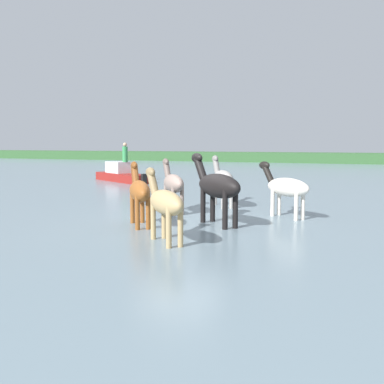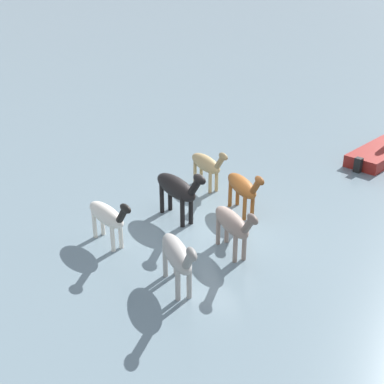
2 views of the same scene
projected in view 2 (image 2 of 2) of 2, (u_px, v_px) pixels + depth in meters
The scene contains 7 objects.
ground_plane at pixel (213, 226), 16.77m from camera, with size 192.00×192.00×0.00m, color slate.
horse_chestnut_trailing at pixel (108, 216), 15.38m from camera, with size 2.03×1.56×1.73m.
horse_dun_straggler at pixel (233, 224), 14.88m from camera, with size 1.74×2.01×1.80m.
horse_dark_mare at pixel (243, 187), 17.17m from camera, with size 1.68×2.03×1.78m.
horse_mid_herd at pixel (177, 188), 16.73m from camera, with size 2.28×1.97×2.03m.
horse_pinto_flank at pixel (178, 255), 13.29m from camera, with size 1.67×2.18×1.86m.
horse_rear_stallion at pixel (207, 164), 19.04m from camera, with size 1.86×1.75×1.72m.
Camera 2 is at (-3.21, 14.31, 8.22)m, focal length 48.38 mm.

